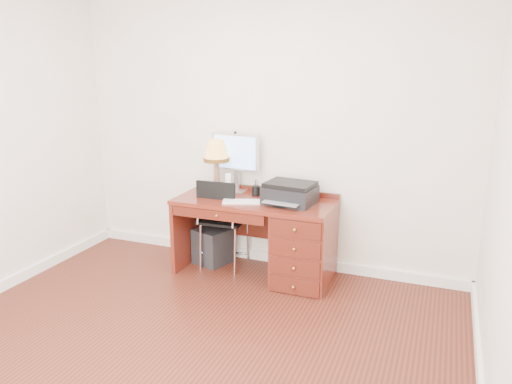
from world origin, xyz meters
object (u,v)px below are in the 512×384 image
at_px(monitor, 235,155).
at_px(chair, 221,214).
at_px(phone, 228,189).
at_px(desk, 287,238).
at_px(printer, 290,193).
at_px(equipment_box, 213,246).
at_px(leg_lamp, 216,154).

xyz_separation_m(monitor, chair, (-0.07, -0.21, -0.56)).
xyz_separation_m(monitor, phone, (-0.01, -0.16, -0.30)).
xyz_separation_m(desk, printer, (0.02, 0.01, 0.43)).
height_order(desk, equipment_box, desk).
height_order(leg_lamp, phone, leg_lamp).
xyz_separation_m(chair, equipment_box, (-0.14, 0.07, -0.37)).
height_order(printer, chair, printer).
bearing_deg(chair, monitor, 69.93).
bearing_deg(printer, desk, -152.54).
relative_size(monitor, equipment_box, 1.59).
relative_size(monitor, phone, 2.71).
relative_size(desk, monitor, 2.59).
distance_m(leg_lamp, chair, 0.60).
bearing_deg(leg_lamp, phone, -22.33).
height_order(monitor, chair, monitor).
bearing_deg(equipment_box, monitor, 52.19).
relative_size(chair, equipment_box, 2.52).
height_order(desk, phone, phone).
distance_m(printer, equipment_box, 1.08).
relative_size(leg_lamp, equipment_box, 1.44).
height_order(monitor, equipment_box, monitor).
distance_m(desk, leg_lamp, 1.07).
relative_size(phone, chair, 0.23).
relative_size(printer, leg_lamp, 0.92).
bearing_deg(chair, phone, 34.70).
distance_m(printer, phone, 0.65).
height_order(desk, monitor, monitor).
bearing_deg(monitor, phone, -86.39).
distance_m(leg_lamp, phone, 0.36).
bearing_deg(phone, chair, -159.95).
height_order(desk, printer, printer).
height_order(printer, phone, phone).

